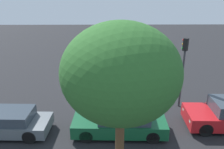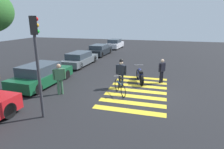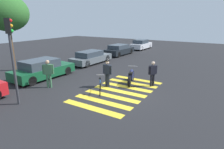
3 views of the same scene
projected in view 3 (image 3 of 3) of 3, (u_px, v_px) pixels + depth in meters
name	position (u px, v px, depth m)	size (l,w,h in m)	color
ground_plane	(119.00, 91.00, 11.60)	(60.00, 60.00, 0.00)	#232326
police_motorcycle	(131.00, 77.00, 12.92)	(2.08, 0.89, 1.06)	black
leaning_bicycle	(100.00, 86.00, 11.34)	(1.48, 1.00, 1.01)	black
officer_on_foot	(153.00, 72.00, 12.26)	(0.56, 0.43, 1.62)	black
officer_by_motorcycle	(107.00, 71.00, 12.11)	(0.25, 0.68, 1.83)	#1E232D
pedestrian_bystander	(48.00, 72.00, 11.99)	(0.47, 0.58, 1.76)	#3F724C
crosswalk_stripes	(119.00, 91.00, 11.60)	(5.85, 3.44, 0.01)	yellow
car_green_compact	(42.00, 69.00, 14.06)	(4.63, 2.03, 1.40)	black
car_grey_coupe	(91.00, 57.00, 18.78)	(4.63, 1.88, 1.24)	black
car_black_suv	(119.00, 50.00, 23.39)	(4.37, 1.96, 1.26)	black
car_white_van	(141.00, 45.00, 27.98)	(4.04, 1.85, 1.38)	black
traffic_light_pole	(12.00, 48.00, 9.07)	(0.35, 0.34, 4.22)	#38383D
street_tree_mid	(7.00, 13.00, 15.12)	(3.33, 3.33, 6.06)	brown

